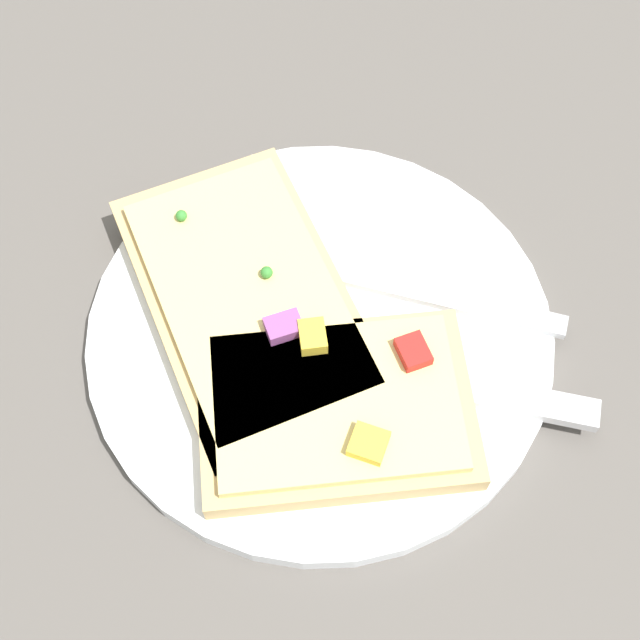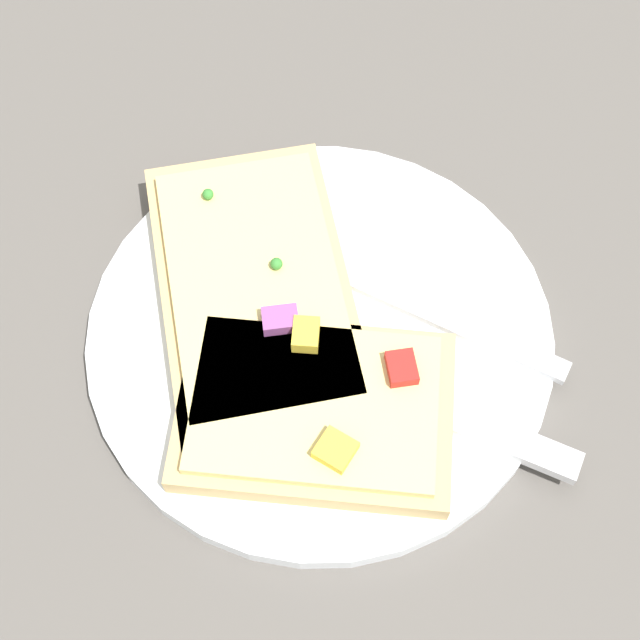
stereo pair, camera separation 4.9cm
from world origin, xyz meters
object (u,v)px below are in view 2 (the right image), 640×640
object	(u,v)px
knife	(418,403)
pizza_slice_main	(255,287)
pizza_slice_corner	(316,409)
plate	(320,334)
fork	(370,286)

from	to	relation	value
knife	pizza_slice_main	distance (m)	0.11
knife	pizza_slice_corner	bearing A→B (deg)	31.17
plate	pizza_slice_corner	bearing A→B (deg)	47.15
plate	fork	bearing A→B (deg)	-177.93
fork	pizza_slice_main	world-z (taller)	pizza_slice_main
plate	knife	bearing A→B (deg)	97.74
plate	pizza_slice_main	bearing A→B (deg)	-70.69
fork	plate	bearing A→B (deg)	70.46
pizza_slice_main	pizza_slice_corner	bearing A→B (deg)	-166.40
knife	plate	bearing A→B (deg)	-17.21
knife	pizza_slice_corner	xyz separation A→B (m)	(0.05, -0.03, 0.01)
knife	pizza_slice_main	xyz separation A→B (m)	(0.02, -0.11, 0.01)
fork	pizza_slice_corner	bearing A→B (deg)	96.64
knife	pizza_slice_corner	world-z (taller)	pizza_slice_corner
plate	pizza_slice_corner	world-z (taller)	pizza_slice_corner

